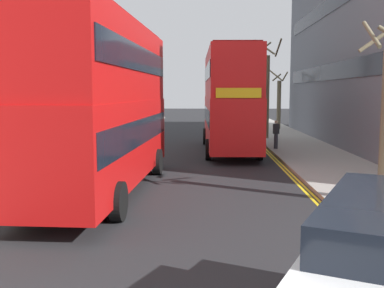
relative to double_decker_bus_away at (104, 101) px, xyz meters
The scene contains 9 objects.
sidewalk_right 10.06m from the double_decker_bus_away, 21.48° to the left, with size 4.00×80.00×0.14m, color #9E9991.
sidewalk_left 6.13m from the double_decker_bus_away, 139.01° to the left, with size 4.00×80.00×0.14m, color #9E9991.
kerb_line_outer 7.64m from the double_decker_bus_away, 12.53° to the left, with size 0.10×56.00×0.01m, color yellow.
kerb_line_inner 7.50m from the double_decker_bus_away, 12.82° to the left, with size 0.10×56.00×0.01m, color yellow.
double_decker_bus_away is the anchor object (origin of this frame).
double_decker_bus_oncoming 11.63m from the double_decker_bus_away, 66.56° to the left, with size 3.00×10.87×5.64m.
pedestrian_far 13.21m from the double_decker_bus_away, 56.05° to the left, with size 0.34×0.22×1.62m.
street_tree_near 26.70m from the double_decker_bus_away, 68.88° to the left, with size 1.69×1.67×5.16m.
street_tree_far 18.48m from the double_decker_bus_away, 65.98° to the left, with size 1.86×1.99×6.78m.
Camera 1 is at (0.95, -2.27, 3.33)m, focal length 42.32 mm.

